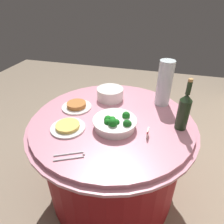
{
  "coord_description": "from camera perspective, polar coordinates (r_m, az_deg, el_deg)",
  "views": [
    {
      "loc": [
        1.09,
        0.29,
        1.5
      ],
      "look_at": [
        0.0,
        0.0,
        0.79
      ],
      "focal_mm": 31.64,
      "sensor_mm": 36.0,
      "label": 1
    }
  ],
  "objects": [
    {
      "name": "ground_plane",
      "position": [
        1.88,
        0.0,
        -20.82
      ],
      "size": [
        6.0,
        6.0,
        0.0
      ],
      "primitive_type": "plane",
      "color": "gray"
    },
    {
      "name": "serving_tongs",
      "position": [
        1.1,
        -12.02,
        -12.34
      ],
      "size": [
        0.11,
        0.16,
        0.01
      ],
      "color": "silver",
      "rests_on": "buffet_table"
    },
    {
      "name": "label_placard_front",
      "position": [
        1.2,
        10.28,
        -5.85
      ],
      "size": [
        0.05,
        0.01,
        0.05
      ],
      "color": "white",
      "rests_on": "buffet_table"
    },
    {
      "name": "plate_stack",
      "position": [
        1.58,
        -0.56,
        5.31
      ],
      "size": [
        0.21,
        0.21,
        0.09
      ],
      "color": "white",
      "rests_on": "buffet_table"
    },
    {
      "name": "food_plate_peanuts",
      "position": [
        1.49,
        -10.19,
        1.79
      ],
      "size": [
        0.22,
        0.22,
        0.04
      ],
      "color": "white",
      "rests_on": "buffet_table"
    },
    {
      "name": "buffet_table",
      "position": [
        1.59,
        0.0,
        -12.7
      ],
      "size": [
        1.16,
        1.16,
        0.74
      ],
      "color": "maroon",
      "rests_on": "ground_plane"
    },
    {
      "name": "broccoli_bowl",
      "position": [
        1.25,
        0.9,
        -3.17
      ],
      "size": [
        0.28,
        0.28,
        0.11
      ],
      "color": "white",
      "rests_on": "buffet_table"
    },
    {
      "name": "wine_bottle",
      "position": [
        1.28,
        20.03,
        0.39
      ],
      "size": [
        0.07,
        0.07,
        0.34
      ],
      "color": "black",
      "rests_on": "buffet_table"
    },
    {
      "name": "decorative_fruit_vase",
      "position": [
        1.51,
        14.84,
        7.41
      ],
      "size": [
        0.11,
        0.11,
        0.34
      ],
      "color": "silver",
      "rests_on": "buffet_table"
    },
    {
      "name": "food_plate_noodles",
      "position": [
        1.29,
        -12.64,
        -4.2
      ],
      "size": [
        0.22,
        0.22,
        0.03
      ],
      "color": "white",
      "rests_on": "buffet_table"
    }
  ]
}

